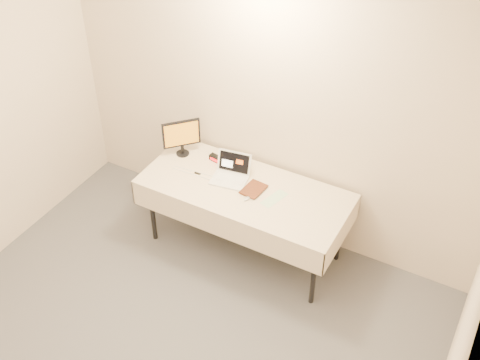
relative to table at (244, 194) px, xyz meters
The scene contains 9 objects.
back_wall 0.81m from the table, 90.00° to the left, with size 4.00×0.10×2.70m, color beige.
table is the anchor object (origin of this frame).
laptop 0.22m from the table, 156.75° to the left, with size 0.35×0.33×0.21m.
monitor 0.82m from the table, 167.57° to the left, with size 0.26×0.27×0.36m.
book 0.18m from the table, 92.17° to the left, with size 0.17×0.02×0.23m, color brown.
alarm_clock 0.49m from the table, 152.13° to the left, with size 0.14×0.08×0.05m.
clicker 0.17m from the table, 53.41° to the right, with size 0.04×0.08×0.02m, color #B7B7B9.
paper_form 0.30m from the table, ahead, with size 0.10×0.26×0.00m, color #AED5A9.
usb_dongle 0.47m from the table, behind, with size 0.06×0.02×0.01m, color black.
Camera 1 is at (1.92, -1.53, 4.09)m, focal length 45.00 mm.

